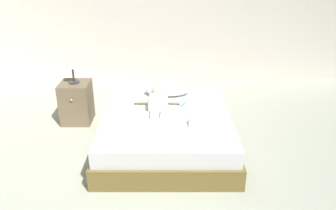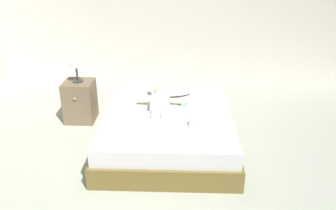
{
  "view_description": "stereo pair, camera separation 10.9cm",
  "coord_description": "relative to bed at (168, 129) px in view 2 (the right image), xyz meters",
  "views": [
    {
      "loc": [
        0.08,
        -2.77,
        2.06
      ],
      "look_at": [
        0.06,
        0.68,
        0.51
      ],
      "focal_mm": 36.33,
      "sensor_mm": 36.0,
      "label": 1
    },
    {
      "loc": [
        0.19,
        -2.77,
        2.06
      ],
      "look_at": [
        0.06,
        0.68,
        0.51
      ],
      "focal_mm": 36.33,
      "sensor_mm": 36.0,
      "label": 2
    }
  ],
  "objects": [
    {
      "name": "baby",
      "position": [
        -0.1,
        0.24,
        0.27
      ],
      "size": [
        0.54,
        0.64,
        0.18
      ],
      "color": "white",
      "rests_on": "bed"
    },
    {
      "name": "baby_bottle",
      "position": [
        0.26,
        -0.29,
        0.24
      ],
      "size": [
        0.06,
        0.11,
        0.08
      ],
      "color": "white",
      "rests_on": "bed"
    },
    {
      "name": "bed",
      "position": [
        0.0,
        0.0,
        0.0
      ],
      "size": [
        1.47,
        1.75,
        0.41
      ],
      "color": "brown",
      "rests_on": "ground_plane"
    },
    {
      "name": "pillow",
      "position": [
        0.01,
        0.54,
        0.27
      ],
      "size": [
        0.56,
        0.29,
        0.13
      ],
      "color": "white",
      "rests_on": "bed"
    },
    {
      "name": "toothbrush",
      "position": [
        0.2,
        0.23,
        0.22
      ],
      "size": [
        0.07,
        0.13,
        0.02
      ],
      "color": "#2986E7",
      "rests_on": "bed"
    },
    {
      "name": "ground_plane",
      "position": [
        -0.06,
        -0.68,
        -0.2
      ],
      "size": [
        8.0,
        8.0,
        0.0
      ],
      "primitive_type": "plane",
      "color": "#ABAF9E"
    },
    {
      "name": "lamp",
      "position": [
        -1.18,
        0.61,
        0.58
      ],
      "size": [
        0.17,
        0.17,
        0.33
      ],
      "color": "#333338",
      "rests_on": "nightstand"
    },
    {
      "name": "nightstand",
      "position": [
        -1.18,
        0.61,
        0.07
      ],
      "size": [
        0.38,
        0.41,
        0.54
      ],
      "color": "brown",
      "rests_on": "ground_plane"
    }
  ]
}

